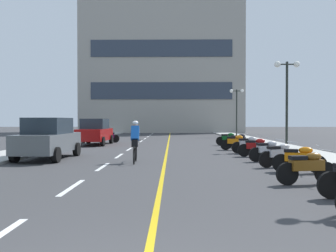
{
  "coord_description": "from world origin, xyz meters",
  "views": [
    {
      "loc": [
        0.56,
        -2.95,
        1.7
      ],
      "look_at": [
        0.29,
        18.74,
        1.36
      ],
      "focal_mm": 37.94,
      "sensor_mm": 36.0,
      "label": 1
    }
  ],
  "objects_px": {
    "street_lamp_mid": "(287,84)",
    "motorcycle_7": "(248,144)",
    "motorcycle_4": "(280,154)",
    "motorcycle_8": "(236,142)",
    "parked_car_mid": "(95,132)",
    "cyclist_rider": "(135,141)",
    "street_lamp_far": "(237,101)",
    "motorcycle_2": "(307,167)",
    "motorcycle_6": "(256,147)",
    "motorcycle_9": "(239,140)",
    "motorcycle_3": "(299,158)",
    "motorcycle_11": "(108,136)",
    "parked_car_near": "(48,138)",
    "motorcycle_5": "(268,150)",
    "motorcycle_10": "(228,138)"
  },
  "relations": [
    {
      "from": "cyclist_rider",
      "to": "motorcycle_11",
      "type": "bearing_deg",
      "value": 104.88
    },
    {
      "from": "motorcycle_9",
      "to": "cyclist_rider",
      "type": "distance_m",
      "value": 9.65
    },
    {
      "from": "street_lamp_mid",
      "to": "motorcycle_6",
      "type": "height_order",
      "value": "street_lamp_mid"
    },
    {
      "from": "street_lamp_mid",
      "to": "motorcycle_3",
      "type": "bearing_deg",
      "value": -105.38
    },
    {
      "from": "motorcycle_5",
      "to": "motorcycle_6",
      "type": "distance_m",
      "value": 1.89
    },
    {
      "from": "street_lamp_far",
      "to": "motorcycle_2",
      "type": "xyz_separation_m",
      "value": [
        -3.08,
        -27.35,
        -3.2
      ]
    },
    {
      "from": "parked_car_near",
      "to": "motorcycle_11",
      "type": "bearing_deg",
      "value": 87.41
    },
    {
      "from": "motorcycle_4",
      "to": "motorcycle_8",
      "type": "relative_size",
      "value": 0.98
    },
    {
      "from": "motorcycle_3",
      "to": "motorcycle_6",
      "type": "bearing_deg",
      "value": 92.21
    },
    {
      "from": "street_lamp_mid",
      "to": "motorcycle_4",
      "type": "distance_m",
      "value": 8.68
    },
    {
      "from": "motorcycle_2",
      "to": "motorcycle_6",
      "type": "bearing_deg",
      "value": 87.21
    },
    {
      "from": "street_lamp_mid",
      "to": "motorcycle_5",
      "type": "relative_size",
      "value": 3.0
    },
    {
      "from": "parked_car_mid",
      "to": "cyclist_rider",
      "type": "xyz_separation_m",
      "value": [
        3.9,
        -10.42,
        -0.03
      ]
    },
    {
      "from": "motorcycle_2",
      "to": "motorcycle_4",
      "type": "distance_m",
      "value": 3.54
    },
    {
      "from": "street_lamp_far",
      "to": "motorcycle_4",
      "type": "bearing_deg",
      "value": -96.55
    },
    {
      "from": "motorcycle_11",
      "to": "cyclist_rider",
      "type": "xyz_separation_m",
      "value": [
        3.45,
        -12.98,
        0.41
      ]
    },
    {
      "from": "motorcycle_7",
      "to": "motorcycle_9",
      "type": "bearing_deg",
      "value": 86.93
    },
    {
      "from": "motorcycle_7",
      "to": "motorcycle_10",
      "type": "relative_size",
      "value": 1.0
    },
    {
      "from": "motorcycle_5",
      "to": "cyclist_rider",
      "type": "xyz_separation_m",
      "value": [
        -5.47,
        -0.49,
        0.41
      ]
    },
    {
      "from": "motorcycle_8",
      "to": "motorcycle_9",
      "type": "relative_size",
      "value": 1.01
    },
    {
      "from": "motorcycle_6",
      "to": "motorcycle_11",
      "type": "relative_size",
      "value": 1.0
    },
    {
      "from": "motorcycle_7",
      "to": "cyclist_rider",
      "type": "bearing_deg",
      "value": -142.97
    },
    {
      "from": "motorcycle_8",
      "to": "motorcycle_2",
      "type": "bearing_deg",
      "value": -90.25
    },
    {
      "from": "motorcycle_4",
      "to": "motorcycle_3",
      "type": "bearing_deg",
      "value": -81.85
    },
    {
      "from": "motorcycle_6",
      "to": "motorcycle_4",
      "type": "bearing_deg",
      "value": -90.1
    },
    {
      "from": "street_lamp_mid",
      "to": "motorcycle_9",
      "type": "xyz_separation_m",
      "value": [
        -2.47,
        1.57,
        -3.31
      ]
    },
    {
      "from": "motorcycle_5",
      "to": "motorcycle_6",
      "type": "height_order",
      "value": "same"
    },
    {
      "from": "motorcycle_3",
      "to": "motorcycle_6",
      "type": "height_order",
      "value": "same"
    },
    {
      "from": "cyclist_rider",
      "to": "motorcycle_3",
      "type": "bearing_deg",
      "value": -25.85
    },
    {
      "from": "motorcycle_5",
      "to": "motorcycle_2",
      "type": "bearing_deg",
      "value": -94.21
    },
    {
      "from": "street_lamp_mid",
      "to": "motorcycle_3",
      "type": "relative_size",
      "value": 3.01
    },
    {
      "from": "street_lamp_mid",
      "to": "motorcycle_7",
      "type": "bearing_deg",
      "value": -140.96
    },
    {
      "from": "motorcycle_4",
      "to": "motorcycle_10",
      "type": "height_order",
      "value": "same"
    },
    {
      "from": "street_lamp_far",
      "to": "parked_car_mid",
      "type": "relative_size",
      "value": 1.13
    },
    {
      "from": "motorcycle_3",
      "to": "motorcycle_9",
      "type": "bearing_deg",
      "value": 89.98
    },
    {
      "from": "motorcycle_4",
      "to": "motorcycle_8",
      "type": "height_order",
      "value": "same"
    },
    {
      "from": "parked_car_mid",
      "to": "motorcycle_8",
      "type": "xyz_separation_m",
      "value": [
        9.02,
        -4.39,
        -0.44
      ]
    },
    {
      "from": "motorcycle_2",
      "to": "street_lamp_mid",
      "type": "bearing_deg",
      "value": 74.76
    },
    {
      "from": "street_lamp_far",
      "to": "motorcycle_11",
      "type": "relative_size",
      "value": 2.83
    },
    {
      "from": "motorcycle_10",
      "to": "motorcycle_4",
      "type": "bearing_deg",
      "value": -89.51
    },
    {
      "from": "motorcycle_3",
      "to": "motorcycle_7",
      "type": "distance_m",
      "value": 6.82
    },
    {
      "from": "motorcycle_4",
      "to": "motorcycle_11",
      "type": "bearing_deg",
      "value": 121.84
    },
    {
      "from": "street_lamp_far",
      "to": "cyclist_rider",
      "type": "height_order",
      "value": "street_lamp_far"
    },
    {
      "from": "motorcycle_2",
      "to": "motorcycle_11",
      "type": "bearing_deg",
      "value": 115.59
    },
    {
      "from": "motorcycle_5",
      "to": "motorcycle_9",
      "type": "xyz_separation_m",
      "value": [
        0.16,
        7.34,
        0.0
      ]
    },
    {
      "from": "motorcycle_9",
      "to": "cyclist_rider",
      "type": "xyz_separation_m",
      "value": [
        -5.63,
        -7.83,
        0.41
      ]
    },
    {
      "from": "motorcycle_5",
      "to": "motorcycle_10",
      "type": "bearing_deg",
      "value": 90.86
    },
    {
      "from": "parked_car_near",
      "to": "motorcycle_4",
      "type": "height_order",
      "value": "parked_car_near"
    },
    {
      "from": "motorcycle_5",
      "to": "motorcycle_4",
      "type": "bearing_deg",
      "value": -91.47
    },
    {
      "from": "street_lamp_mid",
      "to": "motorcycle_11",
      "type": "bearing_deg",
      "value": 149.79
    }
  ]
}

